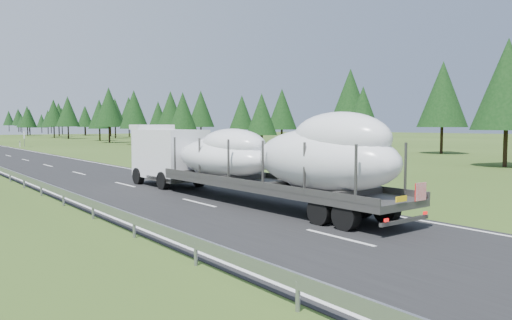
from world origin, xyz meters
TOP-DOWN VIEW (x-y plane):
  - ground at (0.00, 0.00)m, footprint 400.00×400.00m
  - highway_sign at (7.20, 80.00)m, footprint 0.08×0.90m
  - tree_line_right at (40.48, 128.32)m, footprint 29.13×352.17m
  - boat_truck at (2.01, 8.08)m, footprint 3.13×19.85m

SIDE VIEW (x-z plane):
  - ground at x=0.00m, z-range 0.00..0.00m
  - highway_sign at x=7.20m, z-range 0.51..3.11m
  - boat_truck at x=2.01m, z-range 0.10..4.26m
  - tree_line_right at x=40.48m, z-range 0.83..13.31m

